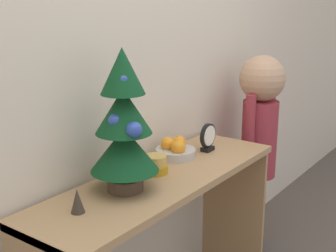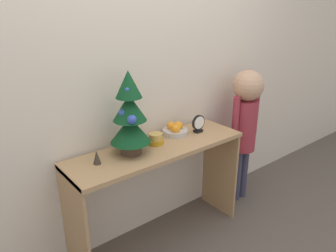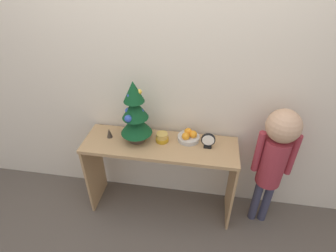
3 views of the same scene
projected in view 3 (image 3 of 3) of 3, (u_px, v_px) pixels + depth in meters
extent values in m
plane|color=brown|center=(157.00, 221.00, 2.43)|extent=(12.00, 12.00, 0.00)
cube|color=beige|center=(164.00, 77.00, 2.08)|extent=(7.00, 0.05, 2.50)
cube|color=tan|center=(160.00, 145.00, 2.16)|extent=(1.28, 0.39, 0.03)
cube|color=tan|center=(95.00, 169.00, 2.45)|extent=(0.02, 0.36, 0.76)
cube|color=tan|center=(231.00, 185.00, 2.29)|extent=(0.02, 0.36, 0.76)
cylinder|color=#4C3828|center=(137.00, 137.00, 2.19)|extent=(0.14, 0.14, 0.05)
cylinder|color=brown|center=(137.00, 133.00, 2.16)|extent=(0.02, 0.02, 0.04)
cone|color=#0F421E|center=(136.00, 124.00, 2.11)|extent=(0.26, 0.26, 0.17)
cone|color=#0F421E|center=(135.00, 108.00, 2.03)|extent=(0.21, 0.21, 0.17)
cone|color=#0F421E|center=(133.00, 91.00, 1.95)|extent=(0.16, 0.16, 0.17)
sphere|color=#2D4CA8|center=(128.00, 119.00, 2.00)|extent=(0.06, 0.06, 0.06)
sphere|color=#2D4CA8|center=(130.00, 96.00, 1.95)|extent=(0.04, 0.04, 0.04)
sphere|color=#2D4CA8|center=(128.00, 111.00, 2.04)|extent=(0.05, 0.05, 0.05)
sphere|color=gold|center=(139.00, 92.00, 1.96)|extent=(0.04, 0.04, 0.04)
sphere|color=#2D4CA8|center=(141.00, 111.00, 2.04)|extent=(0.04, 0.04, 0.04)
cylinder|color=#B7B2A8|center=(189.00, 138.00, 2.19)|extent=(0.18, 0.18, 0.04)
sphere|color=orange|center=(193.00, 134.00, 2.17)|extent=(0.07, 0.07, 0.07)
sphere|color=orange|center=(188.00, 132.00, 2.20)|extent=(0.07, 0.07, 0.07)
sphere|color=orange|center=(186.00, 136.00, 2.15)|extent=(0.07, 0.07, 0.07)
cylinder|color=#B78419|center=(162.00, 139.00, 2.18)|extent=(0.11, 0.11, 0.03)
cylinder|color=gold|center=(162.00, 136.00, 2.16)|extent=(0.09, 0.09, 0.04)
cube|color=black|center=(208.00, 146.00, 2.12)|extent=(0.06, 0.04, 0.02)
cylinder|color=black|center=(208.00, 140.00, 2.08)|extent=(0.11, 0.02, 0.11)
cylinder|color=white|center=(208.00, 140.00, 2.07)|extent=(0.10, 0.00, 0.10)
cone|color=#382D23|center=(109.00, 133.00, 2.21)|extent=(0.05, 0.05, 0.09)
cylinder|color=#38384C|center=(256.00, 200.00, 2.34)|extent=(0.07, 0.07, 0.48)
cylinder|color=#38384C|center=(266.00, 201.00, 2.32)|extent=(0.07, 0.07, 0.48)
cylinder|color=#992D38|center=(273.00, 162.00, 2.07)|extent=(0.20, 0.20, 0.44)
sphere|color=tan|center=(284.00, 126.00, 1.88)|extent=(0.25, 0.25, 0.25)
cylinder|color=#992D38|center=(258.00, 152.00, 2.04)|extent=(0.06, 0.06, 0.37)
cylinder|color=#992D38|center=(293.00, 155.00, 2.00)|extent=(0.06, 0.06, 0.37)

